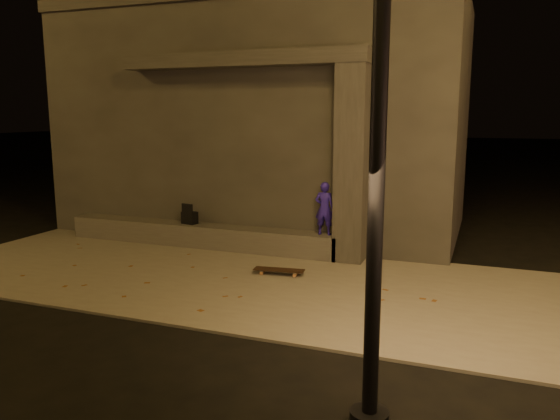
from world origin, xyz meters
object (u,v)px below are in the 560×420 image
at_px(column, 351,165).
at_px(skateboarder, 324,208).
at_px(skateboard, 279,270).
at_px(backpack, 190,217).

height_order(column, skateboarder, column).
xyz_separation_m(skateboarder, skateboard, (-0.40, -1.36, -0.88)).
bearing_deg(skateboarder, column, 179.65).
height_order(backpack, skateboard, backpack).
bearing_deg(backpack, skateboard, -16.77).
height_order(column, skateboard, column).
bearing_deg(column, skateboarder, 180.00).
distance_m(column, skateboard, 2.37).
relative_size(column, skateboard, 4.04).
bearing_deg(backpack, column, 11.65).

